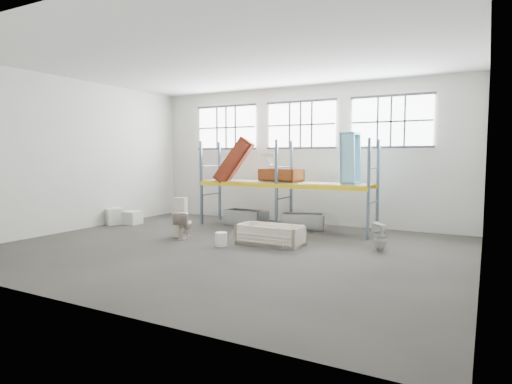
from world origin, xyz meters
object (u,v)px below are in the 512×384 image
Objects in this scene: bucket at (221,239)px; carton_near at (113,216)px; rust_tub_flat at (281,175)px; blue_tub_upright at (351,158)px; toilet_beige at (184,224)px; steel_tub_right at (303,221)px; cistern_tall at (180,217)px; steel_tub_left at (246,218)px; toilet_white at (380,236)px; bathtub_beige at (271,235)px.

bucket is 0.56× the size of carton_near.
rust_tub_flat is 2.45m from blue_tub_upright.
toilet_beige is 0.57× the size of steel_tub_right.
steel_tub_left is at bearing 60.59° from cistern_tall.
toilet_white is 1.10× the size of carton_near.
bucket is at bearing -126.08° from blue_tub_upright.
carton_near is at bearing -160.18° from steel_tub_right.
toilet_beige reaches higher than steel_tub_left.
cistern_tall reaches higher than toilet_white.
toilet_white is at bearing 171.68° from toilet_beige.
blue_tub_upright is at bearing 2.77° from steel_tub_left.
cistern_tall is at bearing -12.48° from carton_near.
bucket is (-1.07, -0.88, -0.08)m from bathtub_beige.
toilet_beige reaches higher than steel_tub_right.
bathtub_beige is 2.72× the size of carton_near.
steel_tub_right is (-3.04, 2.14, -0.11)m from toilet_white.
toilet_beige reaches higher than bucket.
cistern_tall reaches higher than steel_tub_left.
blue_tub_upright reaches higher than bucket.
bathtub_beige is 2.77m from toilet_beige.
cistern_tall is 4.19m from steel_tub_right.
rust_tub_flat is at bearing 40.40° from cistern_tall.
blue_tub_upright is (1.49, 2.64, 2.12)m from bathtub_beige.
steel_tub_right is 0.89× the size of blue_tub_upright.
toilet_white is 3.15m from blue_tub_upright.
toilet_beige is 5.57m from blue_tub_upright.
bucket is (1.83, -0.53, -0.41)m from cistern_tall.
blue_tub_upright is at bearing 18.93° from cistern_tall.
bucket is (-3.95, -1.54, -0.18)m from toilet_white.
carton_near is at bearing -31.57° from toilet_beige.
carton_near is (-3.72, 0.82, -0.31)m from cistern_tall.
rust_tub_flat is at bearing -98.11° from toilet_white.
carton_near is at bearing -165.07° from blue_tub_upright.
cistern_tall is 0.85× the size of steel_tub_right.
steel_tub_right is at bearing 19.82° from carton_near.
cistern_tall is at bearing -124.32° from rust_tub_flat.
bathtub_beige is 1.29× the size of steel_tub_right.
steel_tub_left is 4.25m from blue_tub_upright.
toilet_beige is at bearing -12.64° from carton_near.
bucket is at bearing -71.44° from steel_tub_left.
rust_tub_flat is 6.29m from carton_near.
steel_tub_right is (2.74, 3.15, -0.34)m from cistern_tall.
bucket is at bearing -31.52° from cistern_tall.
carton_near is at bearing -69.91° from toilet_white.
blue_tub_upright reaches higher than rust_tub_flat.
toilet_white is 9.50m from carton_near.
toilet_white is 0.49× the size of steel_tub_left.
steel_tub_right is 2.70m from blue_tub_upright.
toilet_beige reaches higher than bathtub_beige.
blue_tub_upright is (2.39, 0.05, 0.58)m from rust_tub_flat.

